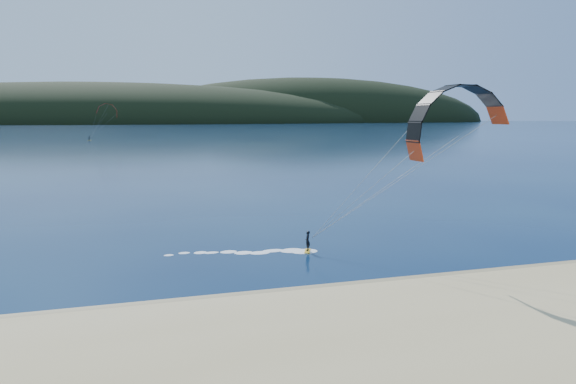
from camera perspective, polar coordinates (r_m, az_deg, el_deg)
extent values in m
plane|color=#08193C|center=(24.48, 2.61, -15.27)|extent=(1800.00, 1800.00, 0.00)
cube|color=olive|center=(28.45, -0.31, -11.67)|extent=(220.00, 2.50, 0.10)
ellipsoid|color=black|center=(742.52, -19.32, 7.33)|extent=(840.00, 280.00, 110.00)
ellipsoid|color=black|center=(825.69, 3.06, 7.87)|extent=(600.00, 240.00, 140.00)
cube|color=gold|center=(37.51, 2.21, -6.66)|extent=(0.81, 1.26, 0.07)
imported|color=black|center=(37.32, 2.22, -5.52)|extent=(0.53, 0.63, 1.48)
cylinder|color=gray|center=(36.18, 10.56, 0.32)|extent=(0.02, 0.02, 12.38)
cube|color=gold|center=(222.68, -21.45, 5.44)|extent=(1.29, 1.32, 0.08)
imported|color=black|center=(222.64, -21.46, 5.67)|extent=(1.05, 1.05, 1.72)
cylinder|color=gray|center=(220.04, -20.56, 7.03)|extent=(0.02, 0.02, 12.64)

